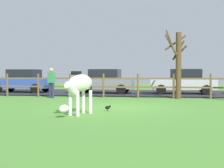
{
  "coord_description": "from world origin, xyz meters",
  "views": [
    {
      "loc": [
        2.1,
        -12.83,
        1.34
      ],
      "look_at": [
        -0.22,
        0.53,
        0.9
      ],
      "focal_mm": 52.95,
      "sensor_mm": 36.0,
      "label": 1
    }
  ],
  "objects_px": {
    "parked_car_blue": "(23,81)",
    "visitor_left_of_tree": "(51,81)",
    "crow_on_grass": "(108,107)",
    "parked_car_silver": "(184,81)",
    "parked_car_grey": "(103,81)",
    "zebra": "(79,86)",
    "bare_tree": "(178,62)"
  },
  "relations": [
    {
      "from": "zebra",
      "to": "visitor_left_of_tree",
      "type": "height_order",
      "value": "visitor_left_of_tree"
    },
    {
      "from": "parked_car_blue",
      "to": "crow_on_grass",
      "type": "bearing_deg",
      "value": -51.3
    },
    {
      "from": "parked_car_blue",
      "to": "parked_car_grey",
      "type": "bearing_deg",
      "value": -0.81
    },
    {
      "from": "zebra",
      "to": "parked_car_blue",
      "type": "bearing_deg",
      "value": 122.85
    },
    {
      "from": "parked_car_grey",
      "to": "crow_on_grass",
      "type": "bearing_deg",
      "value": -77.71
    },
    {
      "from": "parked_car_silver",
      "to": "bare_tree",
      "type": "bearing_deg",
      "value": -97.56
    },
    {
      "from": "crow_on_grass",
      "to": "visitor_left_of_tree",
      "type": "distance_m",
      "value": 7.03
    },
    {
      "from": "zebra",
      "to": "crow_on_grass",
      "type": "height_order",
      "value": "zebra"
    },
    {
      "from": "parked_car_blue",
      "to": "visitor_left_of_tree",
      "type": "height_order",
      "value": "visitor_left_of_tree"
    },
    {
      "from": "parked_car_grey",
      "to": "parked_car_blue",
      "type": "distance_m",
      "value": 5.64
    },
    {
      "from": "crow_on_grass",
      "to": "parked_car_silver",
      "type": "height_order",
      "value": "parked_car_silver"
    },
    {
      "from": "bare_tree",
      "to": "zebra",
      "type": "bearing_deg",
      "value": -113.86
    },
    {
      "from": "parked_car_silver",
      "to": "parked_car_grey",
      "type": "height_order",
      "value": "same"
    },
    {
      "from": "bare_tree",
      "to": "parked_car_grey",
      "type": "height_order",
      "value": "bare_tree"
    },
    {
      "from": "parked_car_silver",
      "to": "parked_car_blue",
      "type": "bearing_deg",
      "value": -179.62
    },
    {
      "from": "crow_on_grass",
      "to": "parked_car_blue",
      "type": "height_order",
      "value": "parked_car_blue"
    },
    {
      "from": "zebra",
      "to": "crow_on_grass",
      "type": "relative_size",
      "value": 8.78
    },
    {
      "from": "bare_tree",
      "to": "visitor_left_of_tree",
      "type": "height_order",
      "value": "bare_tree"
    },
    {
      "from": "zebra",
      "to": "parked_car_silver",
      "type": "relative_size",
      "value": 0.47
    },
    {
      "from": "parked_car_grey",
      "to": "visitor_left_of_tree",
      "type": "bearing_deg",
      "value": -117.77
    },
    {
      "from": "parked_car_blue",
      "to": "visitor_left_of_tree",
      "type": "relative_size",
      "value": 2.49
    },
    {
      "from": "zebra",
      "to": "parked_car_grey",
      "type": "distance_m",
      "value": 10.87
    },
    {
      "from": "bare_tree",
      "to": "parked_car_blue",
      "type": "bearing_deg",
      "value": 161.82
    },
    {
      "from": "crow_on_grass",
      "to": "bare_tree",
      "type": "bearing_deg",
      "value": 67.51
    },
    {
      "from": "parked_car_blue",
      "to": "bare_tree",
      "type": "bearing_deg",
      "value": -18.18
    },
    {
      "from": "parked_car_blue",
      "to": "visitor_left_of_tree",
      "type": "bearing_deg",
      "value": -48.78
    },
    {
      "from": "crow_on_grass",
      "to": "parked_car_silver",
      "type": "bearing_deg",
      "value": 72.58
    },
    {
      "from": "parked_car_grey",
      "to": "parked_car_silver",
      "type": "bearing_deg",
      "value": 1.68
    },
    {
      "from": "zebra",
      "to": "parked_car_silver",
      "type": "xyz_separation_m",
      "value": [
        3.76,
        10.93,
        -0.08
      ]
    },
    {
      "from": "crow_on_grass",
      "to": "parked_car_silver",
      "type": "relative_size",
      "value": 0.05
    },
    {
      "from": "parked_car_silver",
      "to": "parked_car_grey",
      "type": "bearing_deg",
      "value": -178.32
    },
    {
      "from": "visitor_left_of_tree",
      "to": "parked_car_silver",
      "type": "bearing_deg",
      "value": 29.71
    }
  ]
}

